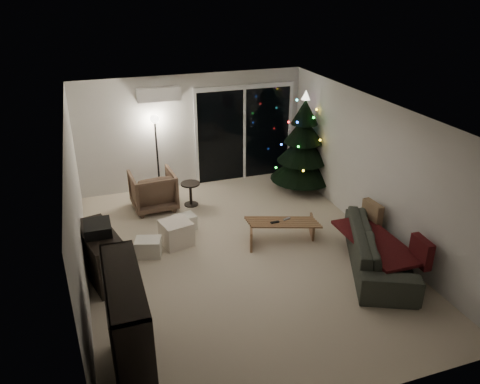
# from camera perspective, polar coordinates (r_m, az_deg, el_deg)

# --- Properties ---
(room) EXTENTS (6.50, 7.51, 2.60)m
(room) POSITION_cam_1_polar(r_m,az_deg,el_deg) (9.02, -0.31, 3.12)
(room) COLOR beige
(room) RESTS_ON ground
(bookshelf) EXTENTS (0.55, 1.53, 1.50)m
(bookshelf) POSITION_cam_1_polar(r_m,az_deg,el_deg) (5.55, -15.34, -16.75)
(bookshelf) COLOR black
(bookshelf) RESTS_ON floor
(media_cabinet) EXTENTS (0.76, 1.33, 0.79)m
(media_cabinet) POSITION_cam_1_polar(r_m,az_deg,el_deg) (7.68, -16.53, -7.36)
(media_cabinet) COLOR black
(media_cabinet) RESTS_ON floor
(stereo) EXTENTS (0.40, 0.47, 0.17)m
(stereo) POSITION_cam_1_polar(r_m,az_deg,el_deg) (7.45, -16.97, -4.24)
(stereo) COLOR black
(stereo) RESTS_ON media_cabinet
(armchair) EXTENTS (0.90, 0.93, 0.80)m
(armchair) POSITION_cam_1_polar(r_m,az_deg,el_deg) (9.65, -10.55, 0.20)
(armchair) COLOR brown
(armchair) RESTS_ON floor
(ottoman) EXTENTS (0.59, 0.59, 0.44)m
(ottoman) POSITION_cam_1_polar(r_m,az_deg,el_deg) (8.38, -7.78, -4.96)
(ottoman) COLOR silver
(ottoman) RESTS_ON floor
(cardboard_box_a) EXTENTS (0.50, 0.43, 0.31)m
(cardboard_box_a) POSITION_cam_1_polar(r_m,az_deg,el_deg) (8.17, -11.09, -6.62)
(cardboard_box_a) COLOR white
(cardboard_box_a) RESTS_ON floor
(cardboard_box_b) EXTENTS (0.45, 0.38, 0.28)m
(cardboard_box_b) POSITION_cam_1_polar(r_m,az_deg,el_deg) (8.88, -6.77, -3.69)
(cardboard_box_b) COLOR white
(cardboard_box_b) RESTS_ON floor
(side_table) EXTENTS (0.50, 0.50, 0.50)m
(side_table) POSITION_cam_1_polar(r_m,az_deg,el_deg) (9.74, -6.02, -0.24)
(side_table) COLOR black
(side_table) RESTS_ON floor
(floor_lamp) EXTENTS (0.27, 0.27, 1.69)m
(floor_lamp) POSITION_cam_1_polar(r_m,az_deg,el_deg) (10.21, -10.03, 4.33)
(floor_lamp) COLOR black
(floor_lamp) RESTS_ON floor
(sofa) EXTENTS (1.75, 2.42, 0.66)m
(sofa) POSITION_cam_1_polar(r_m,az_deg,el_deg) (7.99, 16.65, -6.58)
(sofa) COLOR black
(sofa) RESTS_ON floor
(sofa_throw) EXTENTS (0.71, 1.63, 0.05)m
(sofa_throw) POSITION_cam_1_polar(r_m,az_deg,el_deg) (7.86, 16.18, -5.80)
(sofa_throw) COLOR #571716
(sofa_throw) RESTS_ON sofa
(cushion_a) EXTENTS (0.17, 0.44, 0.43)m
(cushion_a) POSITION_cam_1_polar(r_m,az_deg,el_deg) (8.45, 15.81, -2.58)
(cushion_a) COLOR #78604B
(cushion_a) RESTS_ON sofa
(cushion_b) EXTENTS (0.16, 0.44, 0.43)m
(cushion_b) POSITION_cam_1_polar(r_m,az_deg,el_deg) (7.57, 21.22, -6.81)
(cushion_b) COLOR #571716
(cushion_b) RESTS_ON sofa
(coffee_table) EXTENTS (1.32, 0.82, 0.39)m
(coffee_table) POSITION_cam_1_polar(r_m,az_deg,el_deg) (8.44, 5.17, -4.77)
(coffee_table) COLOR #8E5A40
(coffee_table) RESTS_ON floor
(remote_a) EXTENTS (0.16, 0.05, 0.02)m
(remote_a) POSITION_cam_1_polar(r_m,az_deg,el_deg) (8.29, 4.28, -3.69)
(remote_a) COLOR black
(remote_a) RESTS_ON coffee_table
(remote_b) EXTENTS (0.15, 0.09, 0.02)m
(remote_b) POSITION_cam_1_polar(r_m,az_deg,el_deg) (8.42, 5.72, -3.27)
(remote_b) COLOR slate
(remote_b) RESTS_ON coffee_table
(christmas_tree) EXTENTS (1.43, 1.43, 2.21)m
(christmas_tree) POSITION_cam_1_polar(r_m,az_deg,el_deg) (10.23, 7.72, 6.09)
(christmas_tree) COLOR black
(christmas_tree) RESTS_ON floor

